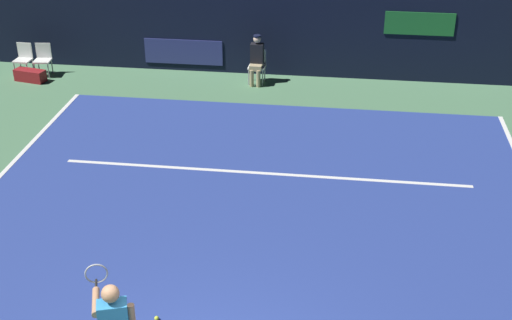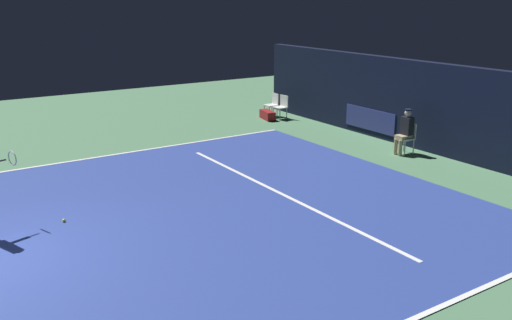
# 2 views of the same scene
# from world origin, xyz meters

# --- Properties ---
(ground_plane) EXTENTS (33.09, 33.09, 0.00)m
(ground_plane) POSITION_xyz_m (0.00, 4.49, 0.00)
(ground_plane) COLOR #4C7A56
(court_surface) EXTENTS (10.69, 10.98, 0.01)m
(court_surface) POSITION_xyz_m (0.00, 4.49, 0.01)
(court_surface) COLOR navy
(court_surface) RESTS_ON ground
(line_sideline_right) EXTENTS (0.10, 10.98, 0.01)m
(line_sideline_right) POSITION_xyz_m (-5.30, 4.49, 0.01)
(line_sideline_right) COLOR white
(line_sideline_right) RESTS_ON court_surface
(line_service) EXTENTS (8.34, 0.10, 0.01)m
(line_service) POSITION_xyz_m (0.00, 6.41, 0.01)
(line_service) COLOR white
(line_service) RESTS_ON court_surface
(back_wall) EXTENTS (16.89, 0.33, 2.60)m
(back_wall) POSITION_xyz_m (-0.00, 12.28, 1.30)
(back_wall) COLOR black
(back_wall) RESTS_ON ground
(line_judge_on_chair) EXTENTS (0.46, 0.54, 1.32)m
(line_judge_on_chair) POSITION_xyz_m (-0.81, 11.41, 0.69)
(line_judge_on_chair) COLOR white
(line_judge_on_chair) RESTS_ON ground
(courtside_chair_near) EXTENTS (0.48, 0.46, 0.88)m
(courtside_chair_near) POSITION_xyz_m (-6.70, 11.26, 0.50)
(courtside_chair_near) COLOR white
(courtside_chair_near) RESTS_ON ground
(courtside_chair_far) EXTENTS (0.46, 0.43, 0.88)m
(courtside_chair_far) POSITION_xyz_m (-7.24, 11.23, 0.50)
(courtside_chair_far) COLOR white
(courtside_chair_far) RESTS_ON ground
(tennis_ball) EXTENTS (0.07, 0.07, 0.07)m
(tennis_ball) POSITION_xyz_m (-1.01, 1.75, 0.05)
(tennis_ball) COLOR #CCE033
(tennis_ball) RESTS_ON court_surface
(equipment_bag) EXTENTS (0.89, 0.49, 0.32)m
(equipment_bag) POSITION_xyz_m (-6.90, 10.78, 0.16)
(equipment_bag) COLOR maroon
(equipment_bag) RESTS_ON ground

